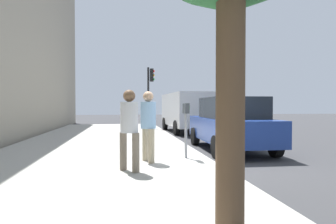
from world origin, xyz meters
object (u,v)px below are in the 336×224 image
pedestrian_bystander (129,124)px  parked_van_far (187,110)px  parking_meter (186,119)px  traffic_signal (150,87)px  pedestrian_at_meter (148,121)px  parked_sedan_near (231,124)px

pedestrian_bystander → parked_van_far: parked_van_far is taller
parking_meter → pedestrian_bystander: bearing=131.1°
pedestrian_bystander → parked_van_far: (9.94, -3.41, 0.13)m
parking_meter → traffic_signal: traffic_signal is taller
parking_meter → pedestrian_bystander: size_ratio=0.84×
traffic_signal → parking_meter: bearing=-179.8°
parked_van_far → pedestrian_bystander: bearing=161.1°
parking_meter → traffic_signal: bearing=0.2°
pedestrian_bystander → traffic_signal: bearing=39.4°
pedestrian_at_meter → pedestrian_bystander: size_ratio=1.01×
pedestrian_bystander → parked_sedan_near: 4.68m
pedestrian_at_meter → pedestrian_bystander: bearing=-134.8°
parking_meter → parked_van_far: 8.87m
pedestrian_at_meter → traffic_signal: 10.27m
parking_meter → traffic_signal: size_ratio=0.39×
parked_sedan_near → pedestrian_at_meter: bearing=127.6°
parking_meter → parked_sedan_near: (1.91, -1.94, -0.27)m
pedestrian_bystander → parked_sedan_near: size_ratio=0.38×
parking_meter → pedestrian_at_meter: size_ratio=0.83×
pedestrian_at_meter → traffic_signal: bearing=66.4°
parking_meter → parked_van_far: bearing=-12.6°
pedestrian_bystander → parked_sedan_near: pedestrian_bystander is taller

